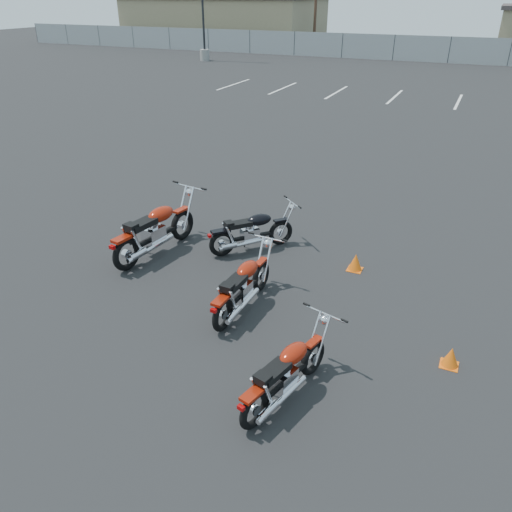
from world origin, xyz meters
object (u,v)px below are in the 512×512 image
at_px(motorcycle_rear_red, 243,286).
at_px(motorcycle_front_red, 155,230).
at_px(motorcycle_second_black, 252,231).
at_px(motorcycle_third_red, 286,373).

bearing_deg(motorcycle_rear_red, motorcycle_front_red, 156.51).
relative_size(motorcycle_second_black, motorcycle_rear_red, 0.85).
xyz_separation_m(motorcycle_third_red, motorcycle_rear_red, (-1.39, 1.63, 0.02)).
bearing_deg(motorcycle_front_red, motorcycle_rear_red, -23.49).
distance_m(motorcycle_front_red, motorcycle_rear_red, 2.64).
height_order(motorcycle_third_red, motorcycle_rear_red, motorcycle_rear_red).
distance_m(motorcycle_third_red, motorcycle_rear_red, 2.14).
bearing_deg(motorcycle_rear_red, motorcycle_third_red, -49.66).
xyz_separation_m(motorcycle_front_red, motorcycle_third_red, (3.81, -2.68, -0.11)).
distance_m(motorcycle_second_black, motorcycle_rear_red, 2.11).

